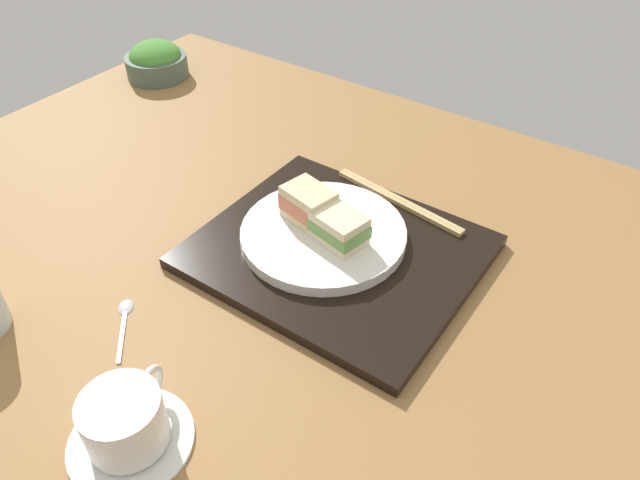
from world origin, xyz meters
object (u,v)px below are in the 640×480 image
sandwich_near (339,228)px  chopsticks_pair (398,201)px  teaspoon (124,314)px  coffee_cup (126,424)px  salad_bowl (156,61)px  sandwich_plate (323,234)px  sandwich_far (309,205)px

sandwich_near → chopsticks_pair: 14.67cm
chopsticks_pair → teaspoon: chopsticks_pair is taller
chopsticks_pair → coffee_cup: bearing=86.2°
salad_bowl → coffee_cup: size_ratio=0.96×
chopsticks_pair → sandwich_near: bearing=83.9°
salad_bowl → coffee_cup: salad_bowl is taller
salad_bowl → teaspoon: size_ratio=1.50×
sandwich_near → salad_bowl: bearing=-22.5°
sandwich_plate → chopsticks_pair: bearing=-108.7°
sandwich_plate → salad_bowl: (60.63, -25.67, 0.90)cm
sandwich_plate → teaspoon: size_ratio=2.73×
coffee_cup → sandwich_plate: bearing=-88.1°
sandwich_plate → sandwich_near: bearing=166.2°
sandwich_near → coffee_cup: bearing=87.1°
sandwich_plate → sandwich_far: 4.58cm
sandwich_near → teaspoon: bearing=56.9°
sandwich_far → chopsticks_pair: (-7.57, -12.69, -3.81)cm
sandwich_far → chopsticks_pair: 15.26cm
sandwich_near → chopsticks_pair: size_ratio=0.36×
sandwich_far → coffee_cup: (-4.23, 37.48, -2.66)cm
sandwich_plate → sandwich_far: bearing=-13.8°
sandwich_near → coffee_cup: (1.82, 36.00, -2.30)cm
sandwich_plate → sandwich_near: 4.32cm
sandwich_near → sandwich_plate: bearing=-13.8°
sandwich_plate → teaspoon: 28.55cm
chopsticks_pair → teaspoon: 42.58cm
salad_bowl → coffee_cup: (-61.84, 62.41, -0.20)cm
sandwich_near → sandwich_far: size_ratio=1.01×
sandwich_far → chopsticks_pair: sandwich_far is taller
coffee_cup → teaspoon: 18.41cm
teaspoon → salad_bowl: bearing=-47.0°
salad_bowl → sandwich_plate: bearing=157.1°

